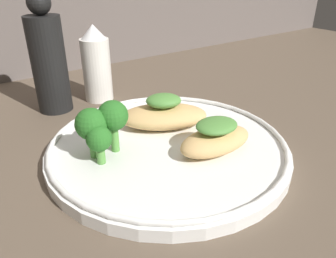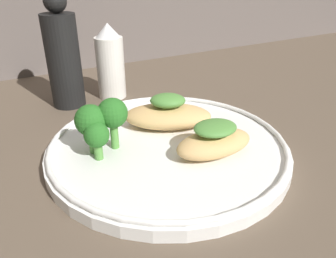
{
  "view_description": "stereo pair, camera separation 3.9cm",
  "coord_description": "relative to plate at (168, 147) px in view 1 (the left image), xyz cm",
  "views": [
    {
      "loc": [
        -19.78,
        -28.05,
        21.2
      ],
      "look_at": [
        0.0,
        0.0,
        3.4
      ],
      "focal_mm": 35.0,
      "sensor_mm": 36.0,
      "label": 1
    },
    {
      "loc": [
        -16.5,
        -30.1,
        21.2
      ],
      "look_at": [
        0.0,
        0.0,
        3.4
      ],
      "focal_mm": 35.0,
      "sensor_mm": 36.0,
      "label": 2
    }
  ],
  "objects": [
    {
      "name": "pepper_grinder",
      "position": [
        -6.74,
        21.27,
        6.94
      ],
      "size": [
        5.14,
        5.14,
        17.62
      ],
      "color": "black",
      "rests_on": "ground_plane"
    },
    {
      "name": "broccoli_bunch",
      "position": [
        -7.43,
        2.02,
        4.26
      ],
      "size": [
        6.01,
        4.81,
        6.22
      ],
      "color": "#569942",
      "rests_on": "plate"
    },
    {
      "name": "plate",
      "position": [
        0.0,
        0.0,
        0.0
      ],
      "size": [
        28.86,
        28.86,
        2.0
      ],
      "color": "white",
      "rests_on": "ground_plane"
    },
    {
      "name": "ground_plane",
      "position": [
        0.0,
        0.0,
        -1.49
      ],
      "size": [
        180.0,
        180.0,
        1.0
      ],
      "primitive_type": "cube",
      "color": "brown"
    },
    {
      "name": "grilled_meat_front",
      "position": [
        3.43,
        -4.56,
        2.12
      ],
      "size": [
        9.49,
        5.11,
        3.99
      ],
      "color": "tan",
      "rests_on": "plate"
    },
    {
      "name": "grilled_meat_middle",
      "position": [
        2.28,
        4.23,
        2.1
      ],
      "size": [
        13.01,
        10.89,
        4.46
      ],
      "color": "tan",
      "rests_on": "plate"
    },
    {
      "name": "sauce_bottle",
      "position": [
        0.71,
        21.27,
        4.93
      ],
      "size": [
        4.62,
        4.62,
        12.38
      ],
      "color": "white",
      "rests_on": "ground_plane"
    }
  ]
}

